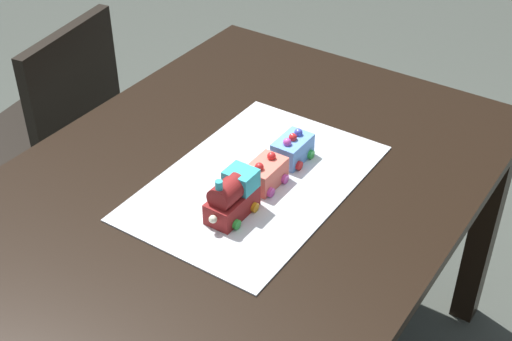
{
  "coord_description": "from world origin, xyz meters",
  "views": [
    {
      "loc": [
        -1.06,
        -0.77,
        1.73
      ],
      "look_at": [
        0.03,
        -0.04,
        0.77
      ],
      "focal_mm": 50.16,
      "sensor_mm": 36.0,
      "label": 1
    }
  ],
  "objects_px": {
    "cake_car_gondola_coral": "(265,174)",
    "cake_car_hopper_sky_blue": "(292,149)",
    "chair": "(54,135)",
    "dining_table": "(235,219)",
    "cake_locomotive": "(232,196)"
  },
  "relations": [
    {
      "from": "dining_table",
      "to": "cake_locomotive",
      "type": "relative_size",
      "value": 10.0
    },
    {
      "from": "chair",
      "to": "cake_car_gondola_coral",
      "type": "height_order",
      "value": "chair"
    },
    {
      "from": "dining_table",
      "to": "chair",
      "type": "relative_size",
      "value": 1.63
    },
    {
      "from": "cake_car_gondola_coral",
      "to": "cake_car_hopper_sky_blue",
      "type": "xyz_separation_m",
      "value": [
        0.12,
        0.0,
        0.0
      ]
    },
    {
      "from": "dining_table",
      "to": "chair",
      "type": "height_order",
      "value": "chair"
    },
    {
      "from": "cake_locomotive",
      "to": "cake_car_gondola_coral",
      "type": "relative_size",
      "value": 1.4
    },
    {
      "from": "dining_table",
      "to": "cake_car_hopper_sky_blue",
      "type": "height_order",
      "value": "cake_car_hopper_sky_blue"
    },
    {
      "from": "cake_locomotive",
      "to": "cake_car_gondola_coral",
      "type": "bearing_deg",
      "value": -0.0
    },
    {
      "from": "chair",
      "to": "cake_car_hopper_sky_blue",
      "type": "relative_size",
      "value": 8.6
    },
    {
      "from": "chair",
      "to": "cake_locomotive",
      "type": "xyz_separation_m",
      "value": [
        -0.27,
        -0.9,
        0.32
      ]
    },
    {
      "from": "chair",
      "to": "cake_car_hopper_sky_blue",
      "type": "xyz_separation_m",
      "value": [
        -0.02,
        -0.9,
        0.3
      ]
    },
    {
      "from": "chair",
      "to": "dining_table",
      "type": "bearing_deg",
      "value": 69.38
    },
    {
      "from": "dining_table",
      "to": "cake_car_hopper_sky_blue",
      "type": "bearing_deg",
      "value": -23.17
    },
    {
      "from": "chair",
      "to": "cake_car_gondola_coral",
      "type": "xyz_separation_m",
      "value": [
        -0.14,
        -0.9,
        0.3
      ]
    },
    {
      "from": "cake_car_hopper_sky_blue",
      "to": "chair",
      "type": "bearing_deg",
      "value": 88.6
    }
  ]
}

